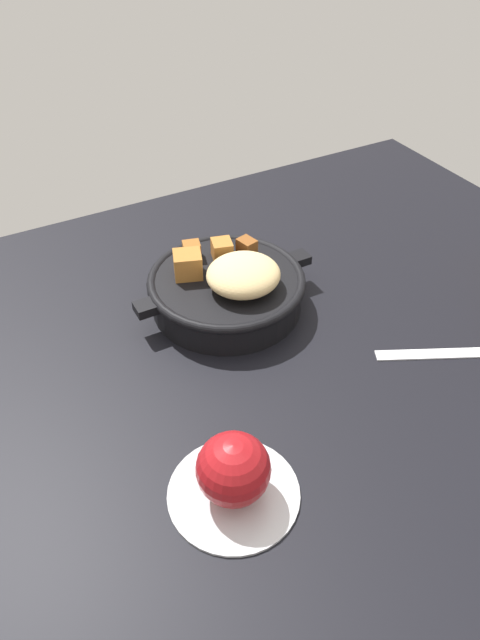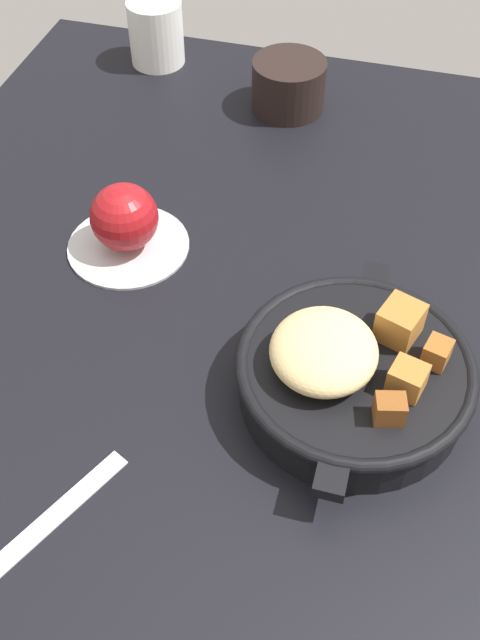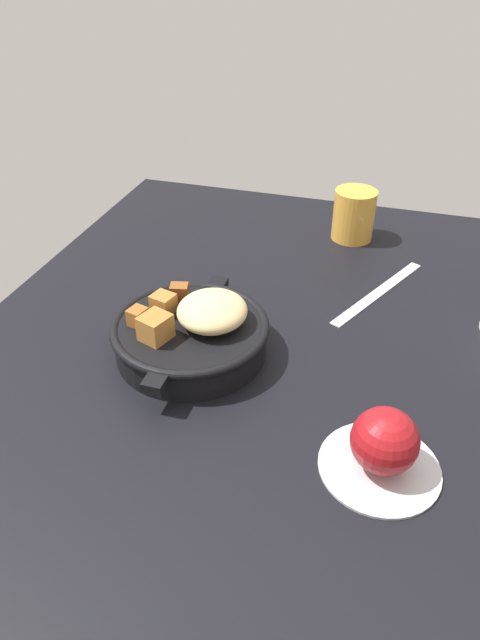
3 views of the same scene
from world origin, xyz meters
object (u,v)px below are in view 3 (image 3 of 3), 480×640
object	(u,v)px
cast_iron_skillet	(192,332)
red_apple	(385,441)
butter_knife	(379,292)
juice_glass_amber	(354,215)

from	to	relation	value
cast_iron_skillet	red_apple	bearing A→B (deg)	63.54
butter_knife	juice_glass_amber	world-z (taller)	juice_glass_amber
red_apple	juice_glass_amber	xyz separation A→B (cm)	(-50.70, -9.73, 0.32)
cast_iron_skillet	butter_knife	size ratio (longest dim) A/B	1.06
butter_knife	cast_iron_skillet	bearing A→B (deg)	-19.53
red_apple	juice_glass_amber	distance (cm)	51.62
cast_iron_skillet	butter_knife	distance (cm)	30.48
red_apple	butter_knife	bearing A→B (deg)	-174.41
red_apple	butter_knife	world-z (taller)	red_apple
juice_glass_amber	red_apple	bearing A→B (deg)	10.87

